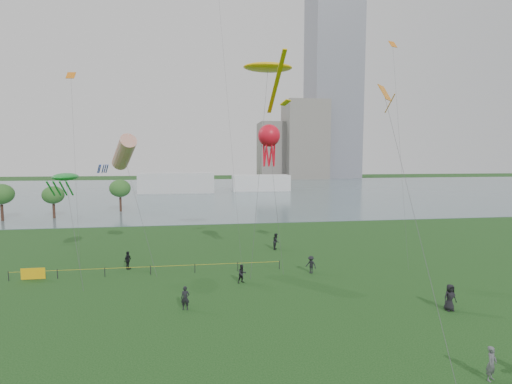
{
  "coord_description": "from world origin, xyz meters",
  "views": [
    {
      "loc": [
        -4.05,
        -18.54,
        10.73
      ],
      "look_at": [
        0.0,
        10.0,
        8.0
      ],
      "focal_mm": 26.0,
      "sensor_mm": 36.0,
      "label": 1
    }
  ],
  "objects": [
    {
      "name": "ground_plane",
      "position": [
        0.0,
        0.0,
        0.0
      ],
      "size": [
        400.0,
        400.0,
        0.0
      ],
      "primitive_type": "plane",
      "color": "#113310"
    },
    {
      "name": "lake",
      "position": [
        0.0,
        100.0,
        0.02
      ],
      "size": [
        400.0,
        120.0,
        0.08
      ],
      "primitive_type": "cube",
      "color": "slate",
      "rests_on": "ground_plane"
    },
    {
      "name": "tower",
      "position": [
        62.0,
        168.0,
        60.0
      ],
      "size": [
        24.0,
        24.0,
        120.0
      ],
      "primitive_type": "cube",
      "color": "slate",
      "rests_on": "ground_plane"
    },
    {
      "name": "building_mid",
      "position": [
        46.0,
        162.0,
        19.0
      ],
      "size": [
        20.0,
        20.0,
        38.0
      ],
      "primitive_type": "cube",
      "color": "slate",
      "rests_on": "ground_plane"
    },
    {
      "name": "building_low",
      "position": [
        32.0,
        168.0,
        14.0
      ],
      "size": [
        16.0,
        18.0,
        28.0
      ],
      "primitive_type": "cube",
      "color": "slate",
      "rests_on": "ground_plane"
    },
    {
      "name": "pavilion_left",
      "position": [
        -12.0,
        95.0,
        3.0
      ],
      "size": [
        22.0,
        8.0,
        6.0
      ],
      "primitive_type": "cube",
      "color": "silver",
      "rests_on": "ground_plane"
    },
    {
      "name": "pavilion_right",
      "position": [
        14.0,
        98.0,
        2.5
      ],
      "size": [
        18.0,
        7.0,
        5.0
      ],
      "primitive_type": "cube",
      "color": "silver",
      "rests_on": "ground_plane"
    },
    {
      "name": "fence",
      "position": [
        -15.08,
        15.49,
        0.55
      ],
      "size": [
        24.07,
        0.07,
        1.05
      ],
      "color": "black",
      "rests_on": "ground_plane"
    },
    {
      "name": "kite_flyer",
      "position": [
        9.54,
        -3.37,
        0.84
      ],
      "size": [
        0.73,
        0.65,
        1.69
      ],
      "primitive_type": "imported",
      "rotation": [
        0.0,
        0.0,
        0.5
      ],
      "color": "#4F5256",
      "rests_on": "ground_plane"
    },
    {
      "name": "spectator_a",
      "position": [
        -0.9,
        12.1,
        0.79
      ],
      "size": [
        0.94,
        0.84,
        1.59
      ],
      "primitive_type": "imported",
      "rotation": [
        0.0,
        0.0,
        0.37
      ],
      "color": "black",
      "rests_on": "ground_plane"
    },
    {
      "name": "spectator_b",
      "position": [
        5.68,
        13.85,
        0.82
      ],
      "size": [
        1.17,
        1.18,
        1.63
      ],
      "primitive_type": "imported",
      "rotation": [
        0.0,
        0.0,
        -0.8
      ],
      "color": "black",
      "rests_on": "ground_plane"
    },
    {
      "name": "spectator_c",
      "position": [
        -11.35,
        17.51,
        0.87
      ],
      "size": [
        0.76,
        1.1,
        1.74
      ],
      "primitive_type": "imported",
      "rotation": [
        0.0,
        0.0,
        1.2
      ],
      "color": "black",
      "rests_on": "ground_plane"
    },
    {
      "name": "spectator_d",
      "position": [
        12.92,
        4.39,
        0.94
      ],
      "size": [
        0.95,
        0.65,
        1.88
      ],
      "primitive_type": "imported",
      "rotation": [
        0.0,
        0.0,
        0.05
      ],
      "color": "black",
      "rests_on": "ground_plane"
    },
    {
      "name": "spectator_f",
      "position": [
        -5.44,
        7.13,
        0.84
      ],
      "size": [
        0.68,
        0.51,
        1.67
      ],
      "primitive_type": "imported",
      "rotation": [
        0.0,
        0.0,
        -0.2
      ],
      "color": "black",
      "rests_on": "ground_plane"
    },
    {
      "name": "spectator_g",
      "position": [
        4.22,
        23.03,
        0.95
      ],
      "size": [
        1.01,
        1.12,
        1.9
      ],
      "primitive_type": "imported",
      "rotation": [
        0.0,
        0.0,
        1.2
      ],
      "color": "black",
      "rests_on": "ground_plane"
    },
    {
      "name": "kite_stingray",
      "position": [
        2.29,
        17.78,
        19.32
      ],
      "size": [
        4.83,
        9.99,
        19.79
      ],
      "rotation": [
        0.0,
        0.0,
        0.41
      ],
      "color": "#3F3F42"
    },
    {
      "name": "kite_windsock",
      "position": [
        -11.94,
        20.3,
        11.18
      ],
      "size": [
        6.05,
        8.01,
        13.02
      ],
      "rotation": [
        0.0,
        0.0,
        0.2
      ],
      "color": "#3F3F42"
    },
    {
      "name": "kite_creature",
      "position": [
        -17.32,
        19.56,
        8.77
      ],
      "size": [
        4.65,
        9.51,
        9.19
      ],
      "rotation": [
        0.0,
        0.0,
        0.43
      ],
      "color": "#3F3F42"
    },
    {
      "name": "kite_octopus",
      "position": [
        2.1,
        16.05,
        12.64
      ],
      "size": [
        2.09,
        3.38,
        13.78
      ],
      "rotation": [
        0.0,
        0.0,
        0.25
      ],
      "color": "#3F3F42"
    },
    {
      "name": "kite_delta",
      "position": [
        10.79,
        10.23,
        15.18
      ],
      "size": [
        5.04,
        16.96,
        16.72
      ],
      "rotation": [
        0.0,
        0.0,
        -0.3
      ],
      "color": "#3F3F42"
    },
    {
      "name": "small_kites",
      "position": [
        -1.17,
        22.55,
        24.26
      ],
      "size": [
        35.36,
        3.79,
        11.97
      ],
      "color": "orange"
    }
  ]
}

